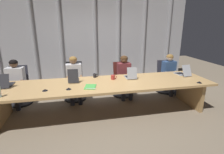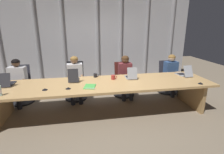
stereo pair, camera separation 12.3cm
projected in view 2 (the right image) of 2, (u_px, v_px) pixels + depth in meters
The scene contains 22 objects.
ground_plane at pixel (105, 112), 4.09m from camera, with size 13.00×13.00×0.00m, color #7F705B.
conference_table at pixel (105, 88), 3.92m from camera, with size 4.84×1.17×0.72m.
curtain_backdrop at pixel (95, 37), 5.77m from camera, with size 6.50×0.17×3.14m.
laptop_left_end at pixel (7, 83), 3.73m from camera, with size 0.25×0.44×0.29m.
laptop_left_mid at pixel (74, 79), 3.98m from camera, with size 0.24×0.39×0.32m.
laptop_center at pixel (131, 76), 4.20m from camera, with size 0.24×0.37×0.29m.
laptop_right_mid at pixel (184, 73), 4.42m from camera, with size 0.28×0.45×0.28m.
office_chair_left_end at pixel (22, 88), 4.57m from camera, with size 0.60×0.60×0.96m.
office_chair_left_mid at pixel (76, 85), 4.80m from camera, with size 0.60×0.60×1.00m.
office_chair_center at pixel (124, 83), 5.04m from camera, with size 0.60×0.60×0.94m.
office_chair_right_mid at pixel (167, 80), 5.27m from camera, with size 0.60×0.60×0.93m.
person_left_end at pixel (17, 79), 4.33m from camera, with size 0.45×0.57×1.16m.
person_left_mid at pixel (75, 76), 4.57m from camera, with size 0.42×0.56×1.18m.
person_center at pixel (126, 74), 4.80m from camera, with size 0.37×0.55×1.16m.
person_right_mid at pixel (172, 72), 5.04m from camera, with size 0.40×0.56×1.14m.
water_bottle_primary at pixel (0, 91), 3.16m from camera, with size 0.07×0.07×0.22m.
coffee_mug_near at pixel (113, 77), 4.12m from camera, with size 0.14×0.09×0.10m.
coffee_mug_far at pixel (95, 75), 4.29m from camera, with size 0.13×0.08×0.09m.
conference_mic_left_side at pixel (68, 88), 3.52m from camera, with size 0.11×0.11×0.04m, color black.
conference_mic_middle at pixel (45, 89), 3.45m from camera, with size 0.11×0.11×0.04m, color black.
conference_mic_right_side at pixel (201, 83), 3.81m from camera, with size 0.11×0.11×0.04m, color black.
spiral_notepad at pixel (90, 87), 3.63m from camera, with size 0.28×0.35×0.03m.
Camera 2 is at (-0.50, -3.65, 1.97)m, focal length 28.03 mm.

